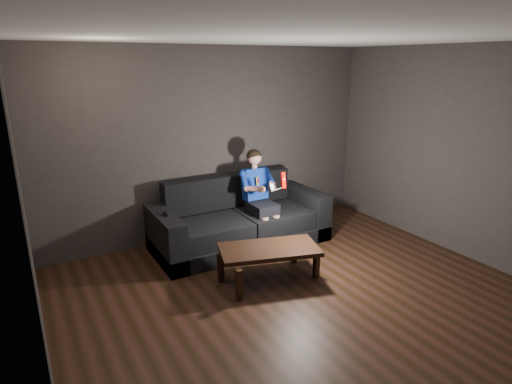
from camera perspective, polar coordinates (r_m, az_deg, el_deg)
floor at (r=4.67m, az=8.19°, el=-15.27°), size 5.00×5.00×0.00m
back_wall at (r=6.20m, az=-5.62°, el=6.46°), size 5.00×0.04×2.70m
left_wall at (r=3.26m, az=-28.03°, el=-5.33°), size 0.04×5.00×2.70m
right_wall at (r=5.97m, az=28.17°, el=4.10°), size 0.04×5.00×2.70m
ceiling at (r=3.96m, az=9.93°, el=19.99°), size 5.00×5.00×0.02m
sofa at (r=6.00m, az=-2.22°, el=-4.23°), size 2.40×1.04×0.93m
child at (r=5.92m, az=0.36°, el=0.40°), size 0.49×0.61×1.21m
wii_remote_red at (r=5.52m, az=3.65°, el=1.60°), size 0.06×0.08×0.21m
nunchuk_white at (r=5.45m, az=2.07°, el=0.83°), size 0.08×0.10×0.14m
wii_remote_black at (r=5.41m, az=-12.03°, el=-2.90°), size 0.06×0.15×0.03m
coffee_table at (r=5.02m, az=1.76°, el=-7.98°), size 1.25×0.87×0.41m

